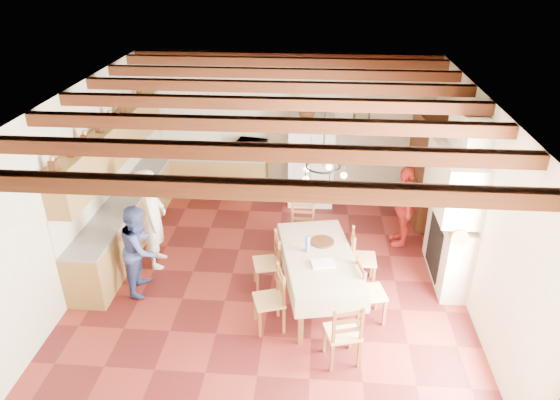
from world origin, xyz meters
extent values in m
cube|color=#4D1515|center=(0.00, 0.00, -0.01)|extent=(6.00, 6.50, 0.02)
cube|color=beige|center=(0.00, 0.00, 3.01)|extent=(6.00, 6.50, 0.02)
cube|color=beige|center=(0.00, 3.26, 1.50)|extent=(6.00, 0.02, 3.00)
cube|color=beige|center=(0.00, -3.26, 1.50)|extent=(6.00, 0.02, 3.00)
cube|color=beige|center=(-3.01, 0.00, 1.50)|extent=(0.02, 6.50, 3.00)
cube|color=beige|center=(3.01, 0.00, 1.50)|extent=(0.02, 6.50, 3.00)
cube|color=olive|center=(-2.70, 1.05, 0.43)|extent=(0.60, 4.30, 0.86)
cube|color=olive|center=(-1.55, 2.95, 0.43)|extent=(2.30, 0.60, 0.86)
cube|color=slate|center=(-2.70, 1.05, 0.88)|extent=(0.62, 4.30, 0.04)
cube|color=slate|center=(-1.55, 2.95, 0.88)|extent=(2.34, 0.62, 0.04)
cube|color=beige|center=(-2.98, 1.05, 1.20)|extent=(0.03, 4.30, 0.60)
cube|color=beige|center=(-1.55, 3.23, 1.20)|extent=(2.30, 0.03, 0.60)
cube|color=olive|center=(-2.83, 1.05, 1.85)|extent=(0.35, 4.20, 0.70)
cube|color=#2F2316|center=(1.55, 3.23, 1.85)|extent=(0.34, 0.03, 0.42)
cube|color=white|center=(0.55, 2.74, 0.91)|extent=(0.92, 0.77, 1.82)
cube|color=beige|center=(0.75, -0.61, 0.82)|extent=(1.35, 2.10, 0.05)
cube|color=brown|center=(0.52, -1.54, 0.40)|extent=(0.08, 0.08, 0.80)
cube|color=brown|center=(1.31, -1.38, 0.40)|extent=(0.08, 0.08, 0.80)
cube|color=brown|center=(0.18, 0.16, 0.40)|extent=(0.08, 0.08, 0.80)
cube|color=brown|center=(0.97, 0.32, 0.40)|extent=(0.08, 0.08, 0.80)
torus|color=black|center=(0.75, -0.61, 2.25)|extent=(0.47, 0.47, 0.03)
imported|color=white|center=(-1.98, 0.21, 0.87)|extent=(0.52, 0.70, 1.75)
imported|color=#39488A|center=(-1.99, -0.48, 0.73)|extent=(0.59, 0.74, 1.46)
imported|color=red|center=(2.22, 1.19, 0.76)|extent=(0.39, 0.89, 1.51)
imported|color=silver|center=(-0.70, 2.95, 1.07)|extent=(0.68, 0.53, 0.34)
imported|color=#3C1B0F|center=(0.43, 2.74, 1.99)|extent=(0.36, 0.36, 0.33)
camera|label=1|loc=(0.65, -6.72, 4.90)|focal=32.00mm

